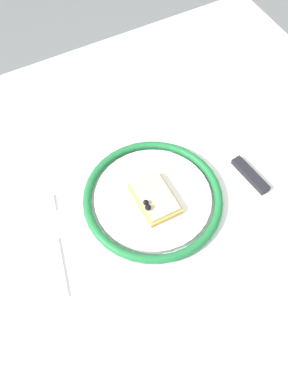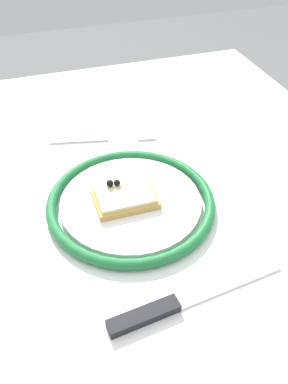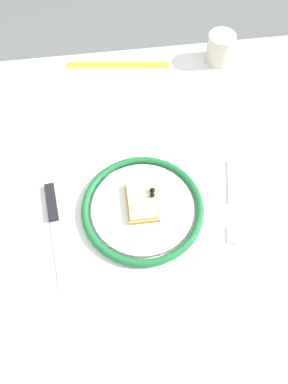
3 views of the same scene
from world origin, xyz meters
TOP-DOWN VIEW (x-y plane):
  - dining_table at (0.00, 0.00)m, footprint 1.03×0.95m
  - plate at (-0.00, 0.03)m, footprint 0.26×0.26m
  - pizza_slice_near at (-0.00, 0.02)m, footprint 0.07×0.09m
  - knife at (0.19, 0.02)m, footprint 0.04×0.24m
  - fork at (-0.19, 0.03)m, footprint 0.06×0.20m

SIDE VIEW (x-z plane):
  - dining_table at x=0.00m, z-range 0.29..1.03m
  - fork at x=-0.19m, z-range 0.74..0.75m
  - knife at x=0.19m, z-range 0.74..0.75m
  - plate at x=0.00m, z-range 0.74..0.76m
  - pizza_slice_near at x=0.00m, z-range 0.75..0.78m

